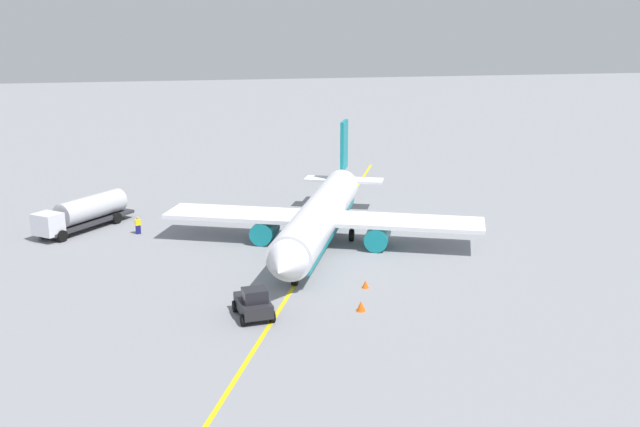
{
  "coord_description": "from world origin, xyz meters",
  "views": [
    {
      "loc": [
        61.88,
        -14.1,
        19.61
      ],
      "look_at": [
        0.0,
        0.0,
        3.0
      ],
      "focal_mm": 41.09,
      "sensor_mm": 36.0,
      "label": 1
    }
  ],
  "objects_px": {
    "refueling_worker": "(138,225)",
    "safety_cone_wingtip": "(361,306)",
    "fuel_tanker": "(84,212)",
    "pushback_tug": "(254,303)",
    "airplane": "(321,216)",
    "safety_cone_nose": "(365,284)"
  },
  "relations": [
    {
      "from": "refueling_worker",
      "to": "safety_cone_wingtip",
      "type": "distance_m",
      "value": 28.04
    },
    {
      "from": "fuel_tanker",
      "to": "refueling_worker",
      "type": "height_order",
      "value": "fuel_tanker"
    },
    {
      "from": "fuel_tanker",
      "to": "pushback_tug",
      "type": "xyz_separation_m",
      "value": [
        25.54,
        13.08,
        -0.73
      ]
    },
    {
      "from": "fuel_tanker",
      "to": "airplane",
      "type": "bearing_deg",
      "value": 65.42
    },
    {
      "from": "airplane",
      "to": "safety_cone_wingtip",
      "type": "distance_m",
      "value": 16.47
    },
    {
      "from": "airplane",
      "to": "refueling_worker",
      "type": "bearing_deg",
      "value": -113.47
    },
    {
      "from": "refueling_worker",
      "to": "pushback_tug",
      "type": "bearing_deg",
      "value": 19.27
    },
    {
      "from": "pushback_tug",
      "to": "fuel_tanker",
      "type": "bearing_deg",
      "value": -152.88
    },
    {
      "from": "pushback_tug",
      "to": "safety_cone_nose",
      "type": "distance_m",
      "value": 9.88
    },
    {
      "from": "airplane",
      "to": "pushback_tug",
      "type": "xyz_separation_m",
      "value": [
        15.74,
        -8.35,
        -1.58
      ]
    },
    {
      "from": "airplane",
      "to": "fuel_tanker",
      "type": "height_order",
      "value": "airplane"
    },
    {
      "from": "refueling_worker",
      "to": "safety_cone_nose",
      "type": "distance_m",
      "value": 25.55
    },
    {
      "from": "fuel_tanker",
      "to": "refueling_worker",
      "type": "xyz_separation_m",
      "value": [
        2.72,
        5.1,
        -0.91
      ]
    },
    {
      "from": "pushback_tug",
      "to": "safety_cone_wingtip",
      "type": "bearing_deg",
      "value": 85.73
    },
    {
      "from": "airplane",
      "to": "pushback_tug",
      "type": "distance_m",
      "value": 17.89
    },
    {
      "from": "pushback_tug",
      "to": "safety_cone_wingtip",
      "type": "height_order",
      "value": "pushback_tug"
    },
    {
      "from": "pushback_tug",
      "to": "refueling_worker",
      "type": "height_order",
      "value": "pushback_tug"
    },
    {
      "from": "safety_cone_nose",
      "to": "fuel_tanker",
      "type": "bearing_deg",
      "value": -134.42
    },
    {
      "from": "refueling_worker",
      "to": "airplane",
      "type": "bearing_deg",
      "value": 66.53
    },
    {
      "from": "refueling_worker",
      "to": "fuel_tanker",
      "type": "bearing_deg",
      "value": -118.03
    },
    {
      "from": "fuel_tanker",
      "to": "pushback_tug",
      "type": "height_order",
      "value": "fuel_tanker"
    },
    {
      "from": "refueling_worker",
      "to": "safety_cone_nose",
      "type": "height_order",
      "value": "refueling_worker"
    }
  ]
}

